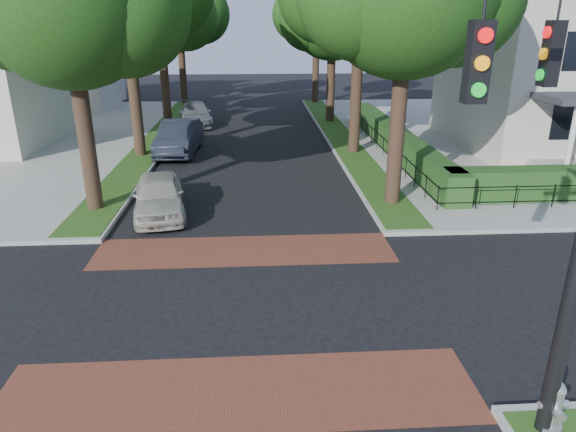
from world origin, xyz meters
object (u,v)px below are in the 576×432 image
at_px(parked_car_front, 159,195).
at_px(parked_car_middle, 179,138).
at_px(fire_hydrant, 553,406).
at_px(parked_car_rear, 196,114).

bearing_deg(parked_car_front, parked_car_middle, 83.21).
distance_m(parked_car_middle, fire_hydrant, 22.19).
relative_size(parked_car_front, parked_car_middle, 0.83).
bearing_deg(fire_hydrant, parked_car_middle, 131.02).
distance_m(parked_car_middle, parked_car_rear, 8.02).
xyz_separation_m(parked_car_front, fire_hydrant, (8.29, -11.15, -0.11)).
distance_m(parked_car_front, fire_hydrant, 13.89).
bearing_deg(parked_car_middle, parked_car_front, -83.91).
bearing_deg(parked_car_middle, parked_car_rear, 92.93).
xyz_separation_m(parked_car_front, parked_car_middle, (-0.51, 9.22, 0.12)).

